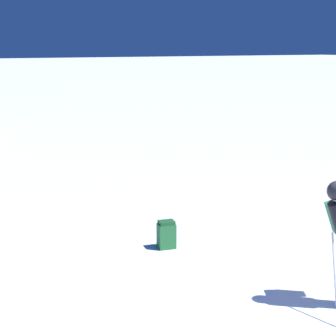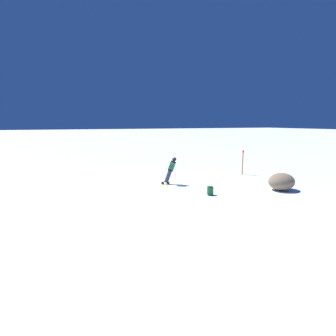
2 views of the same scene
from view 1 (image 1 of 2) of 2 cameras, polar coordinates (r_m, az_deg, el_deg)
spare_backpack at (r=9.91m, az=-0.16°, el=-6.80°), size 0.34×0.28×0.50m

